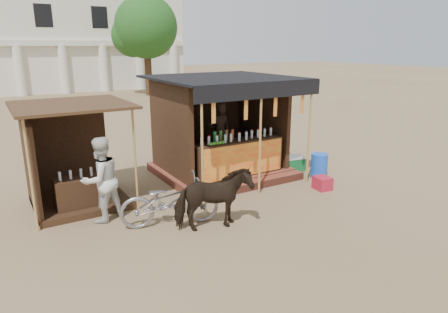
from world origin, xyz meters
TOP-DOWN VIEW (x-y plane):
  - ground at (0.00, 0.00)m, footprint 120.00×120.00m
  - main_stall at (1.00, 3.36)m, footprint 3.60×3.61m
  - secondary_stall at (-3.17, 3.24)m, footprint 2.40×2.40m
  - cow at (-0.99, 0.40)m, footprint 1.64×1.00m
  - motorbike at (-1.64, 1.04)m, footprint 2.15×1.25m
  - bystander at (-2.76, 2.00)m, footprint 1.05×0.93m
  - blue_barrel at (3.20, 1.71)m, footprint 0.48×0.48m
  - red_crate at (2.58, 0.94)m, footprint 0.42×0.47m
  - cooler at (2.93, 2.53)m, footprint 0.70×0.54m
  - background_building at (-2.00, 29.94)m, footprint 26.00×7.45m
  - tree at (5.81, 22.14)m, footprint 4.50×4.40m

SIDE VIEW (x-z plane):
  - ground at x=0.00m, z-range 0.00..0.00m
  - red_crate at x=2.58m, z-range 0.00..0.33m
  - cooler at x=2.93m, z-range 0.00..0.46m
  - blue_barrel at x=3.20m, z-range 0.00..0.68m
  - motorbike at x=-1.64m, z-range 0.00..1.07m
  - cow at x=-0.99m, z-range 0.00..1.29m
  - secondary_stall at x=-3.17m, z-range -0.34..2.04m
  - bystander at x=-2.76m, z-range 0.00..1.81m
  - main_stall at x=1.00m, z-range -0.36..2.42m
  - background_building at x=-2.00m, z-range -0.11..8.07m
  - tree at x=5.81m, z-range 1.13..8.13m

